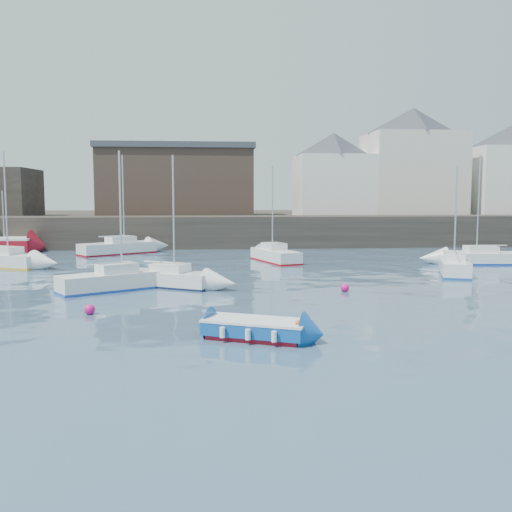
{
  "coord_description": "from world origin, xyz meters",
  "views": [
    {
      "loc": [
        -2.75,
        -20.24,
        4.87
      ],
      "look_at": [
        0.0,
        12.0,
        1.5
      ],
      "focal_mm": 40.0,
      "sensor_mm": 36.0,
      "label": 1
    }
  ],
  "objects": [
    {
      "name": "buoy_mid",
      "position": [
        4.28,
        8.27,
        0.0
      ],
      "size": [
        0.44,
        0.44,
        0.44
      ],
      "primitive_type": "sphere",
      "color": "#D9116F",
      "rests_on": "ground"
    },
    {
      "name": "sailboat_c",
      "position": [
        12.71,
        14.1,
        0.52
      ],
      "size": [
        3.32,
        5.42,
        6.81
      ],
      "color": "white",
      "rests_on": "ground"
    },
    {
      "name": "bldg_east_a",
      "position": [
        20.0,
        42.0,
        8.81
      ],
      "size": [
        13.36,
        13.36,
        11.8
      ],
      "color": "beige",
      "rests_on": "land_strip"
    },
    {
      "name": "land_strip",
      "position": [
        0.0,
        53.0,
        1.4
      ],
      "size": [
        90.0,
        32.0,
        2.8
      ],
      "primitive_type": "cube",
      "color": "#28231E",
      "rests_on": "ground"
    },
    {
      "name": "blue_dinghy",
      "position": [
        -1.12,
        -1.11,
        0.38
      ],
      "size": [
        3.9,
        2.84,
        0.68
      ],
      "color": "maroon",
      "rests_on": "ground"
    },
    {
      "name": "water",
      "position": [
        0.0,
        0.0,
        0.0
      ],
      "size": [
        220.0,
        220.0,
        0.0
      ],
      "primitive_type": "plane",
      "color": "#2D4760",
      "rests_on": "ground"
    },
    {
      "name": "bldg_east_d",
      "position": [
        11.0,
        41.5,
        7.36
      ],
      "size": [
        11.14,
        11.14,
        8.95
      ],
      "color": "white",
      "rests_on": "land_strip"
    },
    {
      "name": "sailboat_d",
      "position": [
        17.3,
        19.37,
        0.48
      ],
      "size": [
        6.34,
        2.5,
        7.9
      ],
      "color": "white",
      "rests_on": "ground"
    },
    {
      "name": "buoy_near",
      "position": [
        -7.67,
        3.6,
        0.0
      ],
      "size": [
        0.45,
        0.45,
        0.45
      ],
      "primitive_type": "sphere",
      "color": "#D9116F",
      "rests_on": "ground"
    },
    {
      "name": "quay_wall",
      "position": [
        0.0,
        35.0,
        1.5
      ],
      "size": [
        90.0,
        5.0,
        3.0
      ],
      "primitive_type": "cube",
      "color": "#28231E",
      "rests_on": "ground"
    },
    {
      "name": "sailboat_a",
      "position": [
        -7.72,
        9.79,
        0.51
      ],
      "size": [
        5.67,
        4.44,
        7.24
      ],
      "color": "white",
      "rests_on": "ground"
    },
    {
      "name": "sailboat_f",
      "position": [
        2.32,
        22.12,
        0.51
      ],
      "size": [
        3.43,
        5.85,
        7.25
      ],
      "color": "white",
      "rests_on": "ground"
    },
    {
      "name": "buoy_far",
      "position": [
        2.88,
        20.33,
        0.0
      ],
      "size": [
        0.4,
        0.4,
        0.4
      ],
      "primitive_type": "sphere",
      "color": "#D9116F",
      "rests_on": "ground"
    },
    {
      "name": "sailboat_e",
      "position": [
        -17.03,
        20.47,
        0.52
      ],
      "size": [
        6.42,
        4.38,
        7.94
      ],
      "color": "white",
      "rests_on": "ground"
    },
    {
      "name": "sailboat_h",
      "position": [
        -10.4,
        29.02,
        0.55
      ],
      "size": [
        6.54,
        5.47,
        8.41
      ],
      "color": "white",
      "rests_on": "ground"
    },
    {
      "name": "warehouse",
      "position": [
        -6.0,
        43.0,
        6.62
      ],
      "size": [
        16.4,
        10.4,
        7.6
      ],
      "color": "#3D2D26",
      "rests_on": "land_strip"
    },
    {
      "name": "sailboat_b",
      "position": [
        -5.01,
        10.83,
        0.46
      ],
      "size": [
        5.66,
        4.21,
        7.08
      ],
      "color": "white",
      "rests_on": "ground"
    },
    {
      "name": "bldg_east_b",
      "position": [
        31.0,
        41.5,
        7.87
      ],
      "size": [
        11.88,
        11.88,
        9.95
      ],
      "color": "white",
      "rests_on": "land_strip"
    }
  ]
}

